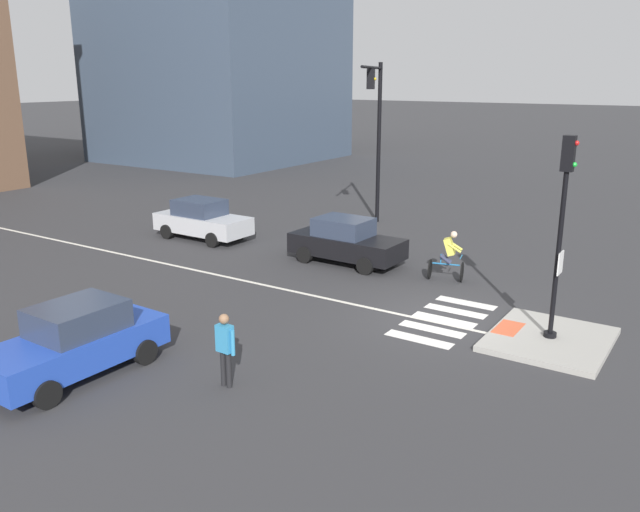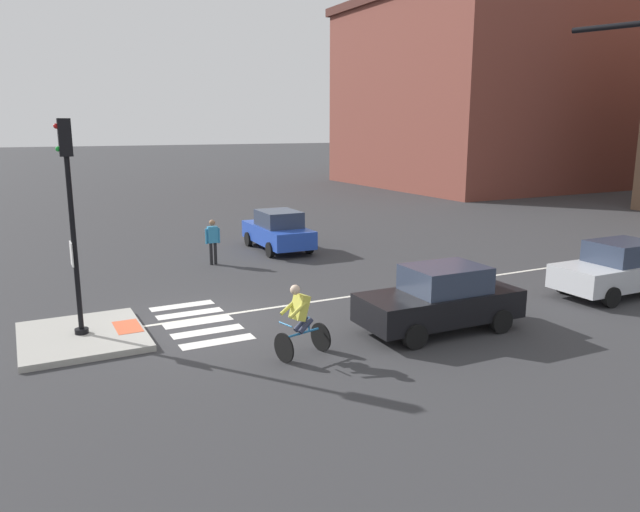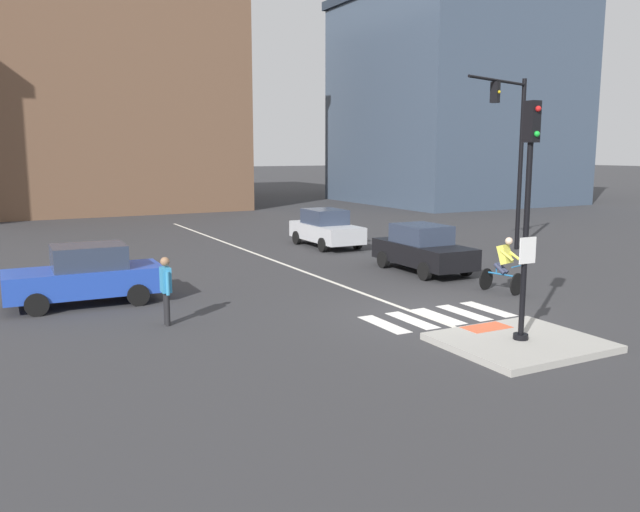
% 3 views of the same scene
% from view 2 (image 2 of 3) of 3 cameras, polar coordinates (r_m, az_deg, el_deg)
% --- Properties ---
extents(ground_plane, '(300.00, 300.00, 0.00)m').
position_cam_2_polar(ground_plane, '(16.21, -11.07, -6.09)').
color(ground_plane, '#333335').
extents(traffic_island, '(3.24, 2.82, 0.15)m').
position_cam_2_polar(traffic_island, '(15.69, -21.51, -7.06)').
color(traffic_island, '#A3A099').
rests_on(traffic_island, ground).
extents(tactile_pad_front, '(1.10, 0.60, 0.01)m').
position_cam_2_polar(tactile_pad_front, '(15.79, -17.68, -6.36)').
color(tactile_pad_front, '#DB5B38').
rests_on(tactile_pad_front, traffic_island).
extents(signal_pole, '(0.44, 0.38, 5.03)m').
position_cam_2_polar(signal_pole, '(15.01, -22.45, 4.20)').
color(signal_pole, black).
rests_on(signal_pole, traffic_island).
extents(crosswalk_stripe_a, '(0.44, 1.80, 0.01)m').
position_cam_2_polar(crosswalk_stripe_a, '(17.71, -12.87, -4.58)').
color(crosswalk_stripe_a, silver).
rests_on(crosswalk_stripe_a, ground).
extents(crosswalk_stripe_b, '(0.44, 1.80, 0.01)m').
position_cam_2_polar(crosswalk_stripe_b, '(16.94, -12.17, -5.32)').
color(crosswalk_stripe_b, silver).
rests_on(crosswalk_stripe_b, ground).
extents(crosswalk_stripe_c, '(0.44, 1.80, 0.01)m').
position_cam_2_polar(crosswalk_stripe_c, '(16.18, -11.40, -6.12)').
color(crosswalk_stripe_c, silver).
rests_on(crosswalk_stripe_c, ground).
extents(crosswalk_stripe_d, '(0.44, 1.80, 0.01)m').
position_cam_2_polar(crosswalk_stripe_d, '(15.43, -10.56, -7.00)').
color(crosswalk_stripe_d, silver).
rests_on(crosswalk_stripe_d, ground).
extents(crosswalk_stripe_e, '(0.44, 1.80, 0.01)m').
position_cam_2_polar(crosswalk_stripe_e, '(14.68, -9.62, -7.96)').
color(crosswalk_stripe_e, silver).
rests_on(crosswalk_stripe_e, ground).
extents(lane_centre_line, '(0.14, 28.00, 0.01)m').
position_cam_2_polar(lane_centre_line, '(21.31, 15.45, -1.88)').
color(lane_centre_line, silver).
rests_on(lane_centre_line, ground).
extents(building_corner_right, '(19.92, 20.98, 15.27)m').
position_cam_2_polar(building_corner_right, '(55.49, 15.51, 14.47)').
color(building_corner_right, brown).
rests_on(building_corner_right, ground).
extents(car_black_eastbound_mid, '(1.92, 4.14, 1.64)m').
position_cam_2_polar(car_black_eastbound_mid, '(15.33, 11.30, -3.98)').
color(car_black_eastbound_mid, black).
rests_on(car_black_eastbound_mid, ground).
extents(car_silver_eastbound_far, '(1.88, 4.12, 1.64)m').
position_cam_2_polar(car_silver_eastbound_far, '(20.29, 26.34, -1.07)').
color(car_silver_eastbound_far, silver).
rests_on(car_silver_eastbound_far, ground).
extents(car_blue_cross_left, '(4.14, 1.92, 1.64)m').
position_cam_2_polar(car_blue_cross_left, '(24.89, -3.99, 2.42)').
color(car_blue_cross_left, '#2347B7').
rests_on(car_blue_cross_left, ground).
extents(cyclist, '(0.90, 1.22, 1.68)m').
position_cam_2_polar(cyclist, '(13.28, -1.87, -6.01)').
color(cyclist, black).
rests_on(cyclist, ground).
extents(pedestrian_at_curb_left, '(0.23, 0.55, 1.67)m').
position_cam_2_polar(pedestrian_at_curb_left, '(22.50, -10.08, 1.65)').
color(pedestrian_at_curb_left, black).
rests_on(pedestrian_at_curb_left, ground).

